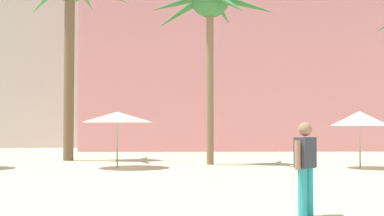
{
  "coord_description": "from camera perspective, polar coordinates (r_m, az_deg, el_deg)",
  "views": [
    {
      "loc": [
        0.58,
        -4.69,
        1.52
      ],
      "look_at": [
        0.92,
        7.45,
        2.01
      ],
      "focal_mm": 46.73,
      "sensor_mm": 36.0,
      "label": 1
    }
  ],
  "objects": [
    {
      "name": "palm_tree_far_left",
      "position": [
        21.55,
        2.08,
        11.45
      ],
      "size": [
        5.34,
        5.06,
        7.9
      ],
      "color": "brown",
      "rests_on": "ground"
    },
    {
      "name": "hotel_pink",
      "position": [
        38.19,
        5.03,
        7.92
      ],
      "size": [
        21.45,
        11.11,
        16.59
      ],
      "primitive_type": "cube",
      "color": "pink",
      "rests_on": "ground"
    },
    {
      "name": "person_near_left",
      "position": [
        8.84,
        12.81,
        -6.36
      ],
      "size": [
        0.49,
        0.5,
        1.62
      ],
      "rotation": [
        0.0,
        0.0,
        2.36
      ],
      "color": "teal",
      "rests_on": "ground"
    },
    {
      "name": "cafe_umbrella_2",
      "position": [
        19.3,
        -8.5,
        -1.04
      ],
      "size": [
        2.72,
        2.72,
        2.14
      ],
      "color": "gray",
      "rests_on": "ground"
    },
    {
      "name": "cafe_umbrella_4",
      "position": [
        19.96,
        18.58,
        -1.15
      ],
      "size": [
        2.16,
        2.16,
        2.16
      ],
      "color": "gray",
      "rests_on": "ground"
    }
  ]
}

